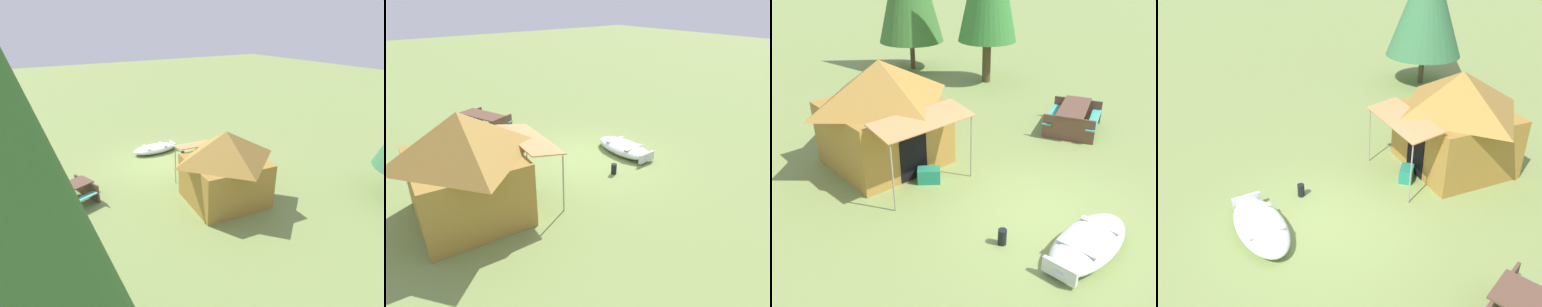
# 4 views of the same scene
# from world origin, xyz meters

# --- Properties ---
(ground_plane) EXTENTS (80.00, 80.00, 0.00)m
(ground_plane) POSITION_xyz_m (0.00, 0.00, 0.00)
(ground_plane) COLOR #7D944D
(beached_rowboat) EXTENTS (2.26, 1.05, 0.40)m
(beached_rowboat) POSITION_xyz_m (-0.39, -1.40, 0.21)
(beached_rowboat) COLOR silver
(beached_rowboat) RESTS_ON ground_plane
(canvas_cabin_tent) EXTENTS (3.10, 3.68, 2.71)m
(canvas_cabin_tent) POSITION_xyz_m (-0.66, 4.23, 1.41)
(canvas_cabin_tent) COLOR #A57A33
(canvas_cabin_tent) RESTS_ON ground_plane
(picnic_table) EXTENTS (2.29, 2.05, 0.76)m
(picnic_table) POSITION_xyz_m (4.48, 1.70, 0.48)
(picnic_table) COLOR brown
(picnic_table) RESTS_ON ground_plane
(cooler_box) EXTENTS (0.61, 0.61, 0.36)m
(cooler_box) POSITION_xyz_m (-0.63, 2.66, 0.18)
(cooler_box) COLOR #228869
(cooler_box) RESTS_ON ground_plane
(fuel_can) EXTENTS (0.24, 0.24, 0.33)m
(fuel_can) POSITION_xyz_m (-1.28, -0.08, 0.16)
(fuel_can) COLOR black
(fuel_can) RESTS_ON ground_plane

